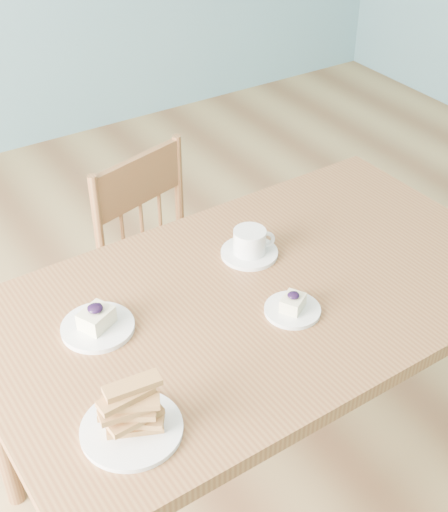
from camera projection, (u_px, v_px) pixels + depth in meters
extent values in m
cube|color=#A17E4B|center=(273.00, 463.00, 2.26)|extent=(5.00, 5.00, 0.01)
cube|color=brown|center=(258.00, 298.00, 1.79)|extent=(1.40, 0.83, 0.04)
cylinder|color=brown|center=(344.00, 265.00, 2.52)|extent=(0.05, 0.05, 0.70)
cube|color=brown|center=(179.00, 291.00, 2.34)|extent=(0.46, 0.45, 0.04)
cylinder|color=brown|center=(179.00, 384.00, 2.28)|extent=(0.03, 0.03, 0.37)
cylinder|color=brown|center=(246.00, 333.00, 2.47)|extent=(0.03, 0.03, 0.37)
cylinder|color=brown|center=(116.00, 340.00, 2.45)|extent=(0.03, 0.03, 0.37)
cylinder|color=brown|center=(183.00, 295.00, 2.64)|extent=(0.03, 0.03, 0.37)
cylinder|color=brown|center=(99.00, 236.00, 2.19)|extent=(0.03, 0.03, 0.43)
cylinder|color=brown|center=(179.00, 193.00, 2.39)|extent=(0.03, 0.03, 0.43)
cube|color=brown|center=(138.00, 181.00, 2.22)|extent=(0.32, 0.11, 0.16)
cylinder|color=brown|center=(124.00, 246.00, 2.29)|extent=(0.01, 0.01, 0.25)
cylinder|color=brown|center=(143.00, 236.00, 2.34)|extent=(0.01, 0.01, 0.25)
cylinder|color=brown|center=(161.00, 225.00, 2.39)|extent=(0.01, 0.01, 0.25)
cylinder|color=silver|center=(292.00, 310.00, 1.71)|extent=(0.14, 0.14, 0.01)
cube|color=beige|center=(293.00, 303.00, 1.70)|extent=(0.08, 0.07, 0.03)
ellipsoid|color=black|center=(293.00, 295.00, 1.69)|extent=(0.03, 0.03, 0.01)
sphere|color=black|center=(295.00, 293.00, 1.69)|extent=(0.01, 0.01, 0.01)
sphere|color=black|center=(290.00, 295.00, 1.69)|extent=(0.01, 0.01, 0.01)
sphere|color=black|center=(296.00, 297.00, 1.68)|extent=(0.01, 0.01, 0.01)
cylinder|color=silver|center=(98.00, 327.00, 1.66)|extent=(0.17, 0.17, 0.01)
cube|color=beige|center=(97.00, 318.00, 1.65)|extent=(0.09, 0.09, 0.04)
ellipsoid|color=black|center=(95.00, 308.00, 1.63)|extent=(0.04, 0.04, 0.02)
sphere|color=black|center=(99.00, 306.00, 1.64)|extent=(0.02, 0.02, 0.02)
sphere|color=black|center=(90.00, 308.00, 1.63)|extent=(0.02, 0.02, 0.02)
sphere|color=black|center=(98.00, 310.00, 1.62)|extent=(0.02, 0.02, 0.02)
cylinder|color=silver|center=(249.00, 253.00, 1.90)|extent=(0.15, 0.15, 0.01)
cylinder|color=silver|center=(250.00, 241.00, 1.88)|extent=(0.11, 0.11, 0.07)
cylinder|color=#9B6C45|center=(250.00, 233.00, 1.86)|extent=(0.07, 0.07, 0.00)
torus|color=silver|center=(266.00, 240.00, 1.89)|extent=(0.05, 0.03, 0.05)
cylinder|color=silver|center=(132.00, 429.00, 1.42)|extent=(0.21, 0.21, 0.01)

